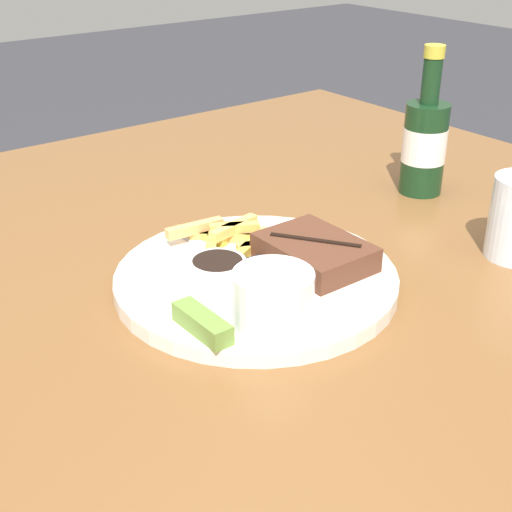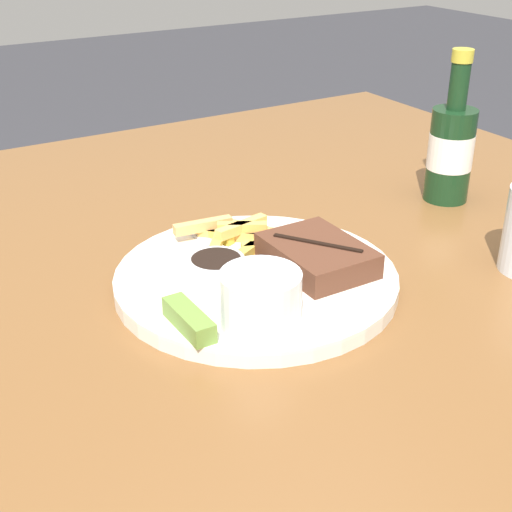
% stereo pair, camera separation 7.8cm
% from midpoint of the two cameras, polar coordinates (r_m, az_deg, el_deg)
% --- Properties ---
extents(dining_table, '(1.27, 1.34, 0.77)m').
position_cam_midpoint_polar(dining_table, '(0.83, 2.69, -6.81)').
color(dining_table, brown).
rests_on(dining_table, ground_plane).
extents(dinner_plate, '(0.31, 0.31, 0.02)m').
position_cam_midpoint_polar(dinner_plate, '(0.79, 2.81, -1.94)').
color(dinner_plate, silver).
rests_on(dinner_plate, dining_table).
extents(steak_portion, '(0.12, 0.09, 0.03)m').
position_cam_midpoint_polar(steak_portion, '(0.80, 7.68, 0.00)').
color(steak_portion, '#512D1E').
rests_on(steak_portion, dinner_plate).
extents(fries_pile, '(0.12, 0.13, 0.02)m').
position_cam_midpoint_polar(fries_pile, '(0.85, 1.02, 1.68)').
color(fries_pile, '#E7A64F').
rests_on(fries_pile, dinner_plate).
extents(coleslaw_cup, '(0.08, 0.08, 0.06)m').
position_cam_midpoint_polar(coleslaw_cup, '(0.68, 3.65, -3.33)').
color(coleslaw_cup, white).
rests_on(coleslaw_cup, dinner_plate).
extents(dipping_sauce_cup, '(0.06, 0.06, 0.02)m').
position_cam_midpoint_polar(dipping_sauce_cup, '(0.77, -0.31, -0.95)').
color(dipping_sauce_cup, silver).
rests_on(dipping_sauce_cup, dinner_plate).
extents(pickle_spear, '(0.07, 0.02, 0.02)m').
position_cam_midpoint_polar(pickle_spear, '(0.68, -2.15, -5.20)').
color(pickle_spear, olive).
rests_on(pickle_spear, dinner_plate).
extents(fork_utensil, '(0.13, 0.03, 0.00)m').
position_cam_midpoint_polar(fork_utensil, '(0.84, -0.77, 0.86)').
color(fork_utensil, '#B7B7BC').
rests_on(fork_utensil, dinner_plate).
extents(knife_utensil, '(0.03, 0.17, 0.01)m').
position_cam_midpoint_polar(knife_utensil, '(0.82, 4.77, -0.15)').
color(knife_utensil, '#B7B7BC').
rests_on(knife_utensil, dinner_plate).
extents(beer_bottle, '(0.06, 0.06, 0.21)m').
position_cam_midpoint_polar(beer_bottle, '(1.05, 17.41, 8.15)').
color(beer_bottle, '#143319').
rests_on(beer_bottle, dining_table).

